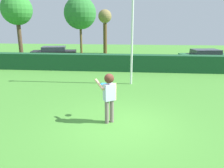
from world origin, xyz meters
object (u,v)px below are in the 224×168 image
willow_tree (105,20)px  lamppost (133,16)px  oak_tree (17,10)px  person (109,92)px  parked_car_black (54,52)px  frisbee (104,84)px  maple_tree (80,13)px  parked_car_green (205,56)px

willow_tree → lamppost: bearing=-76.5°
lamppost → oak_tree: size_ratio=1.13×
lamppost → willow_tree: (-3.22, 13.42, 0.02)m
person → parked_car_black: 15.33m
person → oak_tree: oak_tree is taller
frisbee → maple_tree: bearing=105.9°
lamppost → oak_tree: (-10.87, 8.35, 0.83)m
person → parked_car_black: bearing=116.6°
frisbee → person: bearing=-62.1°
frisbee → parked_car_black: size_ratio=0.05×
person → parked_car_black: (-6.86, 13.70, -0.45)m
person → parked_car_black: person is taller
parked_car_green → frisbee: bearing=-120.9°
frisbee → maple_tree: maple_tree is taller
maple_tree → oak_tree: (-5.35, -2.81, 0.18)m
parked_car_black → lamppost: bearing=-48.0°
lamppost → maple_tree: bearing=116.3°
lamppost → maple_tree: size_ratio=1.13×
person → oak_tree: (-10.17, 13.64, 3.46)m
frisbee → parked_car_black: 14.80m
frisbee → parked_car_green: (7.22, 12.06, -0.60)m
parked_car_black → parked_car_green: bearing=-4.8°
person → lamppost: bearing=82.4°
willow_tree → oak_tree: 9.22m
parked_car_black → willow_tree: bearing=49.1°
oak_tree → person: bearing=-53.3°
frisbee → parked_car_green: bearing=59.1°
parked_car_green → lamppost: bearing=-130.9°
frisbee → lamppost: size_ratio=0.03×
person → willow_tree: size_ratio=0.36×
frisbee → lamppost: 5.51m
lamppost → oak_tree: 13.73m
person → parked_car_black: size_ratio=0.40×
person → parked_car_green: 14.35m
frisbee → willow_tree: willow_tree is taller
willow_tree → maple_tree: (-2.30, -2.27, 0.63)m
person → parked_car_green: person is taller
frisbee → willow_tree: 18.55m
frisbee → willow_tree: (-2.26, 18.24, 2.51)m
lamppost → frisbee: bearing=-101.2°
parked_car_black → willow_tree: size_ratio=0.91×
willow_tree → oak_tree: oak_tree is taller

